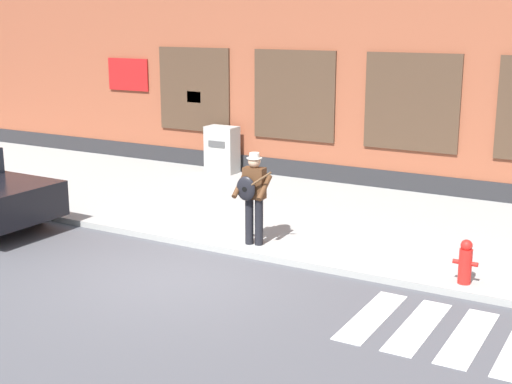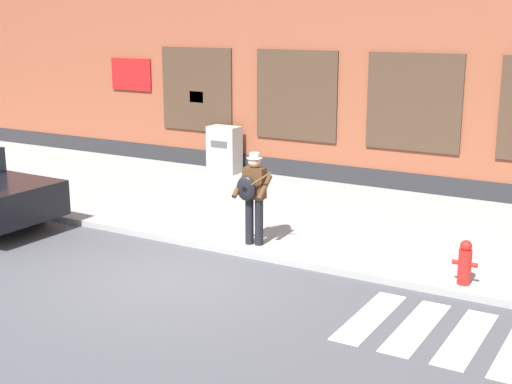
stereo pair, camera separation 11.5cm
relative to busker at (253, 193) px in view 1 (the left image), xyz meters
name	(u,v)px [view 1 (the left image)]	position (x,y,z in m)	size (l,w,h in m)	color
ground_plane	(177,277)	(-0.40, -1.77, -1.07)	(160.00, 160.00, 0.00)	#4C4C51
sidewalk	(295,213)	(-0.40, 2.49, -1.01)	(28.00, 5.78, 0.12)	#9E9E99
building_backdrop	(383,26)	(-0.40, 7.37, 2.80)	(28.00, 4.06, 7.76)	brown
busker	(253,193)	(0.00, 0.00, 0.00)	(0.73, 0.56, 1.67)	black
utility_box	(222,150)	(-3.78, 4.92, -0.34)	(0.82, 0.53, 1.22)	#ADADA8
fire_hydrant	(465,262)	(3.78, -0.05, -0.61)	(0.38, 0.20, 0.70)	red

